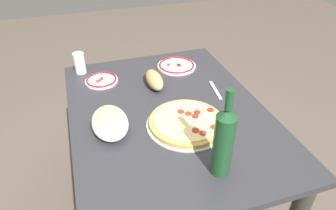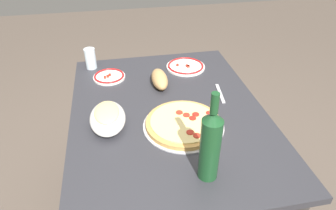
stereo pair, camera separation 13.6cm
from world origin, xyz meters
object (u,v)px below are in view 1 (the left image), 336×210
(pepperoni_pizza, at_px, (187,122))
(bread_loaf, at_px, (155,80))
(dining_table, at_px, (168,133))
(side_plate_near, at_px, (102,80))
(side_plate_far, at_px, (177,66))
(wine_bottle, at_px, (224,141))
(baked_pasta_dish, at_px, (110,121))
(water_glass, at_px, (80,63))

(pepperoni_pizza, xyz_separation_m, bread_loaf, (-0.35, -0.04, 0.02))
(dining_table, height_order, side_plate_near, side_plate_near)
(side_plate_far, bearing_deg, dining_table, -24.41)
(pepperoni_pizza, height_order, wine_bottle, wine_bottle)
(wine_bottle, xyz_separation_m, side_plate_near, (-0.76, -0.32, -0.13))
(dining_table, relative_size, bread_loaf, 6.15)
(baked_pasta_dish, relative_size, side_plate_near, 1.41)
(water_glass, xyz_separation_m, side_plate_near, (0.14, 0.09, -0.05))
(dining_table, relative_size, wine_bottle, 3.41)
(wine_bottle, bearing_deg, side_plate_near, -157.47)
(water_glass, xyz_separation_m, side_plate_far, (0.10, 0.52, -0.05))
(side_plate_far, xyz_separation_m, bread_loaf, (0.16, -0.17, 0.03))
(dining_table, relative_size, side_plate_near, 6.79)
(dining_table, distance_m, side_plate_near, 0.46)
(side_plate_near, bearing_deg, dining_table, 35.61)
(pepperoni_pizza, height_order, water_glass, water_glass)
(dining_table, bearing_deg, baked_pasta_dish, -78.81)
(dining_table, height_order, side_plate_far, side_plate_far)
(dining_table, xyz_separation_m, bread_loaf, (-0.23, 0.00, 0.17))
(baked_pasta_dish, bearing_deg, dining_table, 101.19)
(pepperoni_pizza, bearing_deg, water_glass, -147.61)
(side_plate_far, bearing_deg, pepperoni_pizza, -14.55)
(baked_pasta_dish, bearing_deg, bread_loaf, 135.67)
(side_plate_near, bearing_deg, bread_loaf, 64.01)
(dining_table, xyz_separation_m, water_glass, (-0.49, -0.35, 0.19))
(water_glass, bearing_deg, side_plate_far, 79.19)
(baked_pasta_dish, height_order, side_plate_near, baked_pasta_dish)
(dining_table, height_order, wine_bottle, wine_bottle)
(side_plate_far, bearing_deg, side_plate_near, -85.11)
(bread_loaf, bearing_deg, dining_table, -1.24)
(pepperoni_pizza, relative_size, side_plate_far, 1.58)
(dining_table, relative_size, baked_pasta_dish, 4.82)
(pepperoni_pizza, distance_m, water_glass, 0.73)
(water_glass, bearing_deg, pepperoni_pizza, 32.39)
(dining_table, xyz_separation_m, side_plate_near, (-0.35, -0.25, 0.14))
(bread_loaf, bearing_deg, side_plate_far, 133.37)
(pepperoni_pizza, xyz_separation_m, wine_bottle, (0.28, 0.02, 0.13))
(pepperoni_pizza, height_order, side_plate_near, pepperoni_pizza)
(side_plate_near, bearing_deg, wine_bottle, 22.53)
(side_plate_far, relative_size, bread_loaf, 1.16)
(wine_bottle, xyz_separation_m, water_glass, (-0.90, -0.41, -0.08))
(baked_pasta_dish, distance_m, side_plate_near, 0.41)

